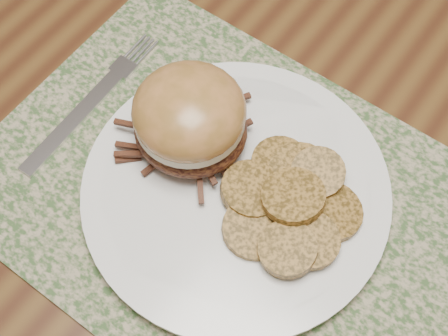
{
  "coord_description": "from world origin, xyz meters",
  "views": [
    {
      "loc": [
        -0.14,
        -0.2,
        1.27
      ],
      "look_at": [
        -0.29,
        -0.0,
        0.79
      ],
      "focal_mm": 50.0,
      "sensor_mm": 36.0,
      "label": 1
    }
  ],
  "objects": [
    {
      "name": "roasted_potatoes",
      "position": [
        -0.23,
        0.01,
        0.78
      ],
      "size": [
        0.14,
        0.15,
        0.03
      ],
      "color": "olive",
      "rests_on": "dinner_plate"
    },
    {
      "name": "dinner_plate",
      "position": [
        -0.27,
        -0.0,
        0.76
      ],
      "size": [
        0.26,
        0.26,
        0.02
      ],
      "primitive_type": "cylinder",
      "color": "white",
      "rests_on": "placemat"
    },
    {
      "name": "placemat",
      "position": [
        -0.28,
        -0.01,
        0.75
      ],
      "size": [
        0.45,
        0.33,
        0.0
      ],
      "primitive_type": "cube",
      "color": "#39552B",
      "rests_on": "dining_table"
    },
    {
      "name": "pork_sandwich",
      "position": [
        -0.34,
        0.01,
        0.81
      ],
      "size": [
        0.12,
        0.12,
        0.08
      ],
      "rotation": [
        0.0,
        0.0,
        0.21
      ],
      "color": "black",
      "rests_on": "dinner_plate"
    },
    {
      "name": "fork",
      "position": [
        -0.45,
        -0.0,
        0.76
      ],
      "size": [
        0.02,
        0.19,
        0.0
      ],
      "rotation": [
        0.0,
        0.0,
        0.03
      ],
      "color": "silver",
      "rests_on": "placemat"
    }
  ]
}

